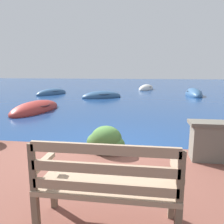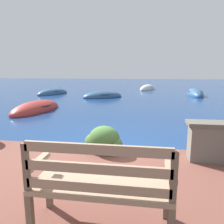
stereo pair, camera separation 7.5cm
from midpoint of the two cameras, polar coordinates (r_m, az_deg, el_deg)
ground_plane at (r=4.65m, az=-2.04°, el=-11.29°), size 80.00×80.00×0.00m
park_bench at (r=2.17m, az=-2.08°, el=-18.11°), size 1.37×0.48×0.93m
hedge_clump_left at (r=4.17m, az=-1.67°, el=-7.51°), size 0.74×0.53×0.51m
rowboat_nearest at (r=10.07m, az=-18.98°, el=0.65°), size 1.54×3.23×0.76m
rowboat_mid at (r=14.12m, az=-2.32°, el=4.04°), size 2.85×2.36×0.75m
rowboat_far at (r=16.65m, az=-15.05°, el=4.71°), size 1.96×2.94×0.73m
rowboat_outer at (r=16.36m, az=20.94°, el=4.30°), size 1.06×3.16×0.89m
rowboat_distant at (r=20.02m, az=9.33°, el=5.95°), size 1.83×2.84×0.83m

